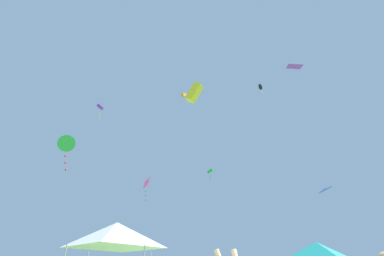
{
  "coord_description": "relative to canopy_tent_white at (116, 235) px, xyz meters",
  "views": [
    {
      "loc": [
        -0.29,
        -5.08,
        1.39
      ],
      "look_at": [
        0.7,
        14.55,
        12.28
      ],
      "focal_mm": 25.46,
      "sensor_mm": 36.0,
      "label": 1
    }
  ],
  "objects": [
    {
      "name": "kite_magenta_diamond",
      "position": [
        -0.44,
        13.15,
        6.56
      ],
      "size": [
        0.69,
        0.8,
        2.16
      ],
      "color": "#D6389E"
    },
    {
      "name": "kite_green_delta",
      "position": [
        -4.67,
        3.04,
        6.09
      ],
      "size": [
        1.3,
        1.09,
        2.4
      ],
      "color": "green"
    },
    {
      "name": "kite_blue_delta",
      "position": [
        16.31,
        10.09,
        5.38
      ],
      "size": [
        1.5,
        1.54,
        0.7
      ],
      "color": "blue"
    },
    {
      "name": "canopy_tent_teal",
      "position": [
        10.77,
        2.43,
        -0.46
      ],
      "size": [
        3.0,
        3.0,
        3.21
      ],
      "color": "#9E9EA3",
      "rests_on": "ground"
    },
    {
      "name": "kite_yellow_box",
      "position": [
        3.52,
        -3.64,
        5.71
      ],
      "size": [
        0.87,
        0.68,
        0.96
      ],
      "color": "yellow"
    },
    {
      "name": "kite_green_box",
      "position": [
        7.0,
        20.07,
        10.52
      ],
      "size": [
        0.86,
        0.64,
        1.71
      ],
      "color": "green"
    },
    {
      "name": "kite_black_delta",
      "position": [
        13.75,
        15.37,
        21.02
      ],
      "size": [
        0.5,
        0.88,
        1.84
      ],
      "color": "black"
    },
    {
      "name": "kite_purple_box",
      "position": [
        -8.4,
        18.86,
        19.28
      ],
      "size": [
        1.14,
        0.84,
        2.49
      ],
      "color": "purple"
    },
    {
      "name": "kite_purple_diamond",
      "position": [
        12.98,
        4.19,
        14.79
      ],
      "size": [
        1.52,
        1.67,
        0.8
      ],
      "color": "purple"
    },
    {
      "name": "kite_orange_box",
      "position": [
        3.31,
        18.06,
        21.26
      ],
      "size": [
        0.92,
        1.19,
        0.93
      ],
      "color": "orange"
    },
    {
      "name": "canopy_tent_white",
      "position": [
        0.0,
        0.0,
        0.0
      ],
      "size": [
        3.51,
        3.51,
        3.75
      ],
      "color": "#9E9EA3",
      "rests_on": "ground"
    }
  ]
}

